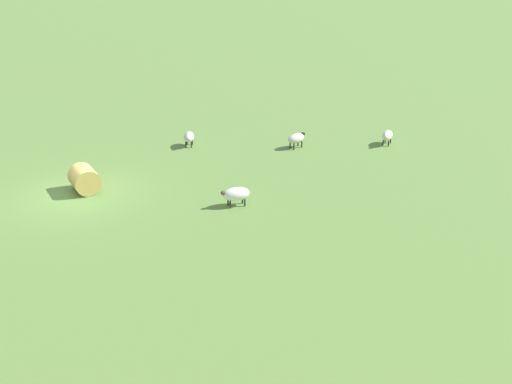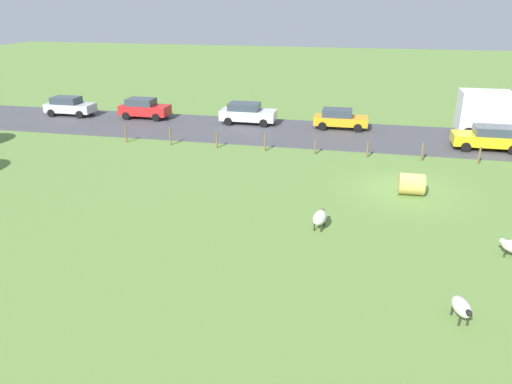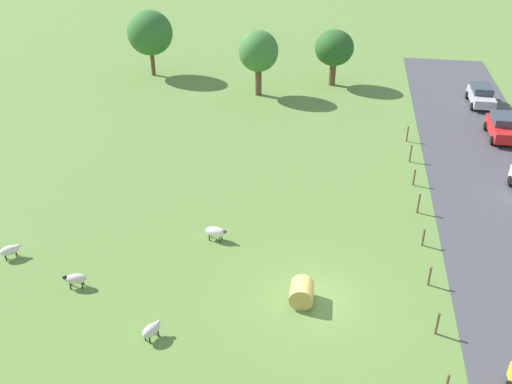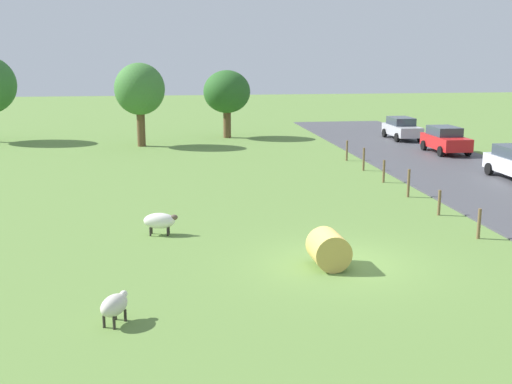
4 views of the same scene
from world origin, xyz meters
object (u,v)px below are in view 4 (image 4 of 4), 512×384
(sheep_0, at_px, (160,221))
(car_0, at_px, (445,139))
(tree_0, at_px, (140,90))
(car_3, at_px, (402,128))
(tree_2, at_px, (227,92))
(sheep_3, at_px, (114,305))
(hay_bale_0, at_px, (329,249))

(sheep_0, relative_size, car_0, 0.31)
(car_0, bearing_deg, sheep_0, -137.53)
(tree_0, bearing_deg, car_3, 1.85)
(sheep_0, xyz_separation_m, car_3, (17.61, 23.23, 0.37))
(tree_2, xyz_separation_m, car_3, (12.65, -3.11, -2.54))
(tree_0, bearing_deg, sheep_0, -86.59)
(sheep_0, xyz_separation_m, car_0, (17.99, 16.47, 0.40))
(sheep_3, xyz_separation_m, tree_0, (-0.32, 30.29, 3.39))
(sheep_0, height_order, tree_2, tree_2)
(hay_bale_0, relative_size, car_0, 0.31)
(hay_bale_0, bearing_deg, tree_2, 90.22)
(car_0, distance_m, car_3, 6.77)
(sheep_3, height_order, car_3, car_3)
(hay_bale_0, bearing_deg, sheep_0, 139.92)
(tree_0, distance_m, car_3, 19.20)
(car_0, bearing_deg, tree_0, 162.38)
(sheep_0, relative_size, hay_bale_0, 0.98)
(hay_bale_0, xyz_separation_m, car_0, (12.92, 20.74, 0.36))
(sheep_3, distance_m, car_3, 36.10)
(sheep_0, relative_size, sheep_3, 1.19)
(sheep_3, bearing_deg, car_0, 51.77)
(hay_bale_0, distance_m, tree_0, 27.84)
(hay_bale_0, distance_m, car_0, 24.44)
(sheep_3, relative_size, car_0, 0.26)
(sheep_0, bearing_deg, tree_0, 93.41)
(sheep_3, distance_m, car_0, 30.75)
(sheep_0, relative_size, tree_2, 0.25)
(car_3, bearing_deg, tree_2, 166.19)
(hay_bale_0, bearing_deg, car_3, 65.49)
(sheep_3, xyz_separation_m, car_3, (18.64, 30.91, 0.40))
(tree_0, height_order, tree_2, tree_0)
(sheep_3, height_order, car_0, car_0)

